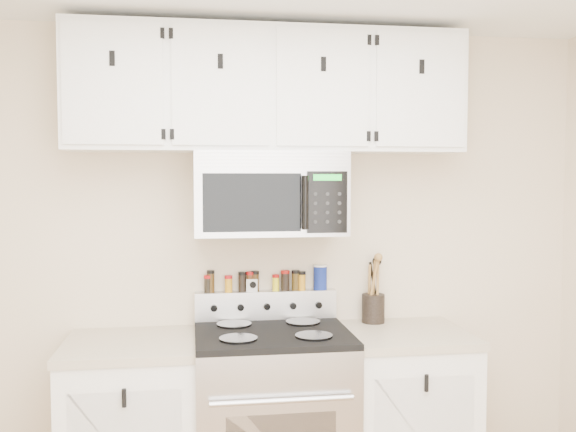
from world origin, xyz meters
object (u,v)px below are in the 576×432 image
at_px(salt_canister, 320,277).
at_px(range, 273,422).
at_px(microwave, 269,193).
at_px(utensil_crock, 373,306).

bearing_deg(salt_canister, range, -136.60).
xyz_separation_m(microwave, salt_canister, (0.30, 0.16, -0.46)).
relative_size(range, microwave, 1.45).
distance_m(utensil_crock, salt_canister, 0.33).
distance_m(microwave, salt_canister, 0.57).
relative_size(microwave, utensil_crock, 2.10).
bearing_deg(range, salt_canister, 43.40).
bearing_deg(utensil_crock, range, -158.31).
bearing_deg(range, microwave, 89.77).
xyz_separation_m(range, microwave, (0.00, 0.13, 1.14)).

